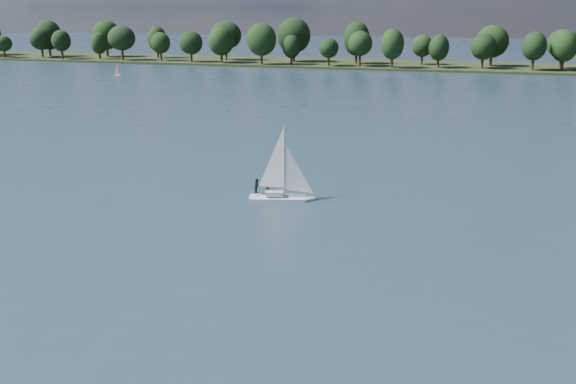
% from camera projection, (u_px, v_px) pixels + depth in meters
% --- Properties ---
extents(ground, '(700.00, 700.00, 0.00)m').
position_uv_depth(ground, '(401.00, 117.00, 124.13)').
color(ground, '#233342').
rests_on(ground, ground).
extents(far_shore, '(660.00, 40.00, 1.50)m').
position_uv_depth(far_shore, '(440.00, 67.00, 227.21)').
color(far_shore, black).
rests_on(far_shore, ground).
extents(sailboat, '(6.88, 3.48, 8.72)m').
position_uv_depth(sailboat, '(278.00, 178.00, 69.95)').
color(sailboat, silver).
rests_on(sailboat, ground).
extents(dinghy_pink, '(2.45, 1.11, 3.81)m').
position_uv_depth(dinghy_pink, '(118.00, 72.00, 200.62)').
color(dinghy_pink, silver).
rests_on(dinghy_pink, ground).
extents(treeline, '(562.88, 73.81, 18.03)m').
position_uv_depth(treeline, '(432.00, 44.00, 222.20)').
color(treeline, black).
rests_on(treeline, ground).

